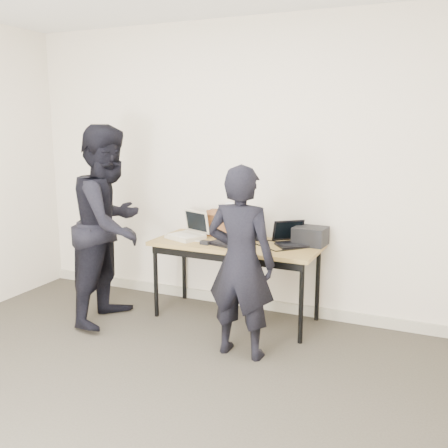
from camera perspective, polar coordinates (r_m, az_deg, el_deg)
The scene contains 13 objects.
room at distance 2.75m, azimuth -15.45°, elevation 2.17°, with size 4.60×4.60×2.80m.
desk at distance 4.48m, azimuth 1.33°, elevation -2.89°, with size 1.51×0.68×0.72m.
laptop_beige at distance 4.65m, azimuth -4.12°, elevation -1.01°, with size 0.39×0.39×0.25m.
laptop_center at distance 4.42m, azimuth 1.21°, elevation -1.50°, with size 0.42×0.41×0.26m.
laptop_right at distance 4.42m, azimuth 7.73°, elevation -1.77°, with size 0.39×0.39×0.21m.
leather_satchel at distance 4.71m, azimuth 0.37°, elevation 0.16°, with size 0.38×0.22×0.25m.
tissue at distance 4.67m, azimuth 0.72°, elevation 2.03°, with size 0.13×0.10×0.08m, color white.
equipment_box at distance 4.44m, azimuth 9.84°, elevation -1.35°, with size 0.28×0.23×0.16m, color black.
power_brick at distance 4.40m, azimuth -2.15°, elevation -2.15°, with size 0.09×0.05×0.03m, color black.
cables at distance 4.39m, azimuth 3.65°, elevation -2.36°, with size 0.99×0.37×0.01m.
person_typist at distance 3.77m, azimuth 1.92°, elevation -4.43°, with size 0.54×0.35×1.48m, color black.
person_observer at distance 4.55m, azimuth -12.87°, elevation -0.11°, with size 0.86×0.67×1.76m, color black.
baseboard at distance 4.98m, azimuth 1.86°, elevation -8.75°, with size 4.50×0.03×0.10m, color #B0A992.
Camera 1 is at (1.72, -2.11, 1.78)m, focal length 40.00 mm.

